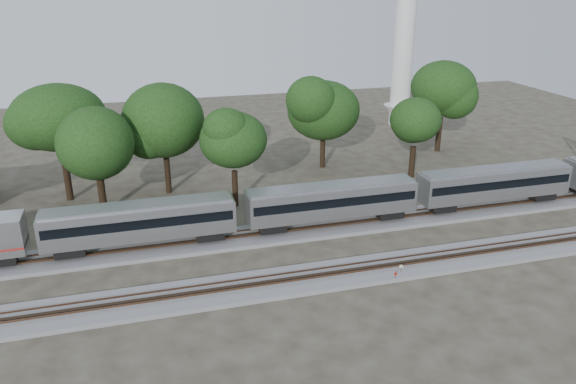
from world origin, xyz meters
The scene contains 14 objects.
ground centered at (0.00, 0.00, 0.00)m, with size 160.00×160.00×0.00m, color #383328.
track_far centered at (0.00, 6.00, 0.21)m, with size 160.00×5.00×0.73m.
track_near centered at (0.00, -4.00, 0.21)m, with size 160.00×5.00×0.73m.
train centered at (4.33, 6.00, 3.37)m, with size 96.32×3.33×4.91m.
switch_stand_red centered at (5.85, -6.30, 0.60)m, with size 0.30×0.06×0.94m.
switch_stand_white centered at (6.82, -5.46, 0.71)m, with size 0.35×0.15×1.12m.
switch_lever centered at (6.90, -5.68, 0.15)m, with size 0.50×0.30×0.30m, color #512D19.
tree_1 centered at (-23.87, 22.82, 10.31)m, with size 10.49×10.49×14.79m.
tree_2 centered at (-19.76, 17.34, 8.38)m, with size 8.54×8.54×12.04m.
tree_3 centered at (-11.96, 21.89, 9.38)m, with size 9.55×9.55×13.47m.
tree_4 centered at (-4.63, 15.22, 8.18)m, with size 8.33×8.33×11.74m.
tree_5 centered at (10.13, 26.17, 8.27)m, with size 8.42×8.42×11.87m.
tree_6 centered at (20.49, 18.93, 7.92)m, with size 8.07×8.07×11.37m.
tree_7 centered at (30.19, 28.86, 10.00)m, with size 10.18×10.18×14.35m.
Camera 1 is at (-15.51, -46.26, 25.86)m, focal length 35.00 mm.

